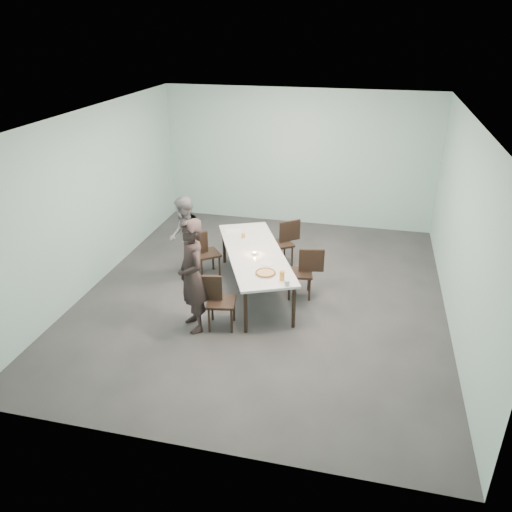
% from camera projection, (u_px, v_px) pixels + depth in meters
% --- Properties ---
extents(ground, '(7.00, 7.00, 0.00)m').
position_uv_depth(ground, '(264.00, 294.00, 8.59)').
color(ground, '#333335').
rests_on(ground, ground).
extents(room_shell, '(6.02, 7.02, 3.01)m').
position_uv_depth(room_shell, '(264.00, 181.00, 7.72)').
color(room_shell, '#A1CBC9').
rests_on(room_shell, ground).
extents(table, '(1.88, 2.74, 0.75)m').
position_uv_depth(table, '(255.00, 255.00, 8.41)').
color(table, white).
rests_on(table, ground).
extents(chair_near_left, '(0.64, 0.48, 0.87)m').
position_uv_depth(chair_near_left, '(216.00, 298.00, 7.50)').
color(chair_near_left, black).
rests_on(chair_near_left, ground).
extents(chair_far_left, '(0.62, 0.59, 0.87)m').
position_uv_depth(chair_far_left, '(203.00, 251.00, 9.01)').
color(chair_far_left, black).
rests_on(chair_far_left, ground).
extents(chair_near_right, '(0.64, 0.49, 0.87)m').
position_uv_depth(chair_near_right, '(304.00, 269.00, 8.35)').
color(chair_near_right, black).
rests_on(chair_near_right, ground).
extents(chair_far_right, '(0.63, 0.59, 0.87)m').
position_uv_depth(chair_far_right, '(284.00, 240.00, 9.46)').
color(chair_far_right, black).
rests_on(chair_far_right, ground).
extents(diner_near, '(0.73, 0.77, 1.76)m').
position_uv_depth(diner_near, '(192.00, 276.00, 7.31)').
color(diner_near, black).
rests_on(diner_near, ground).
extents(diner_far, '(0.80, 0.89, 1.50)m').
position_uv_depth(diner_far, '(185.00, 237.00, 8.94)').
color(diner_far, gray).
rests_on(diner_far, ground).
extents(pizza, '(0.34, 0.34, 0.04)m').
position_uv_depth(pizza, '(265.00, 273.00, 7.65)').
color(pizza, white).
rests_on(pizza, table).
extents(side_plate, '(0.18, 0.18, 0.01)m').
position_uv_depth(side_plate, '(267.00, 264.00, 7.96)').
color(side_plate, white).
rests_on(side_plate, table).
extents(beer_glass, '(0.08, 0.08, 0.15)m').
position_uv_depth(beer_glass, '(282.00, 276.00, 7.44)').
color(beer_glass, orange).
rests_on(beer_glass, table).
extents(water_tumbler, '(0.08, 0.08, 0.09)m').
position_uv_depth(water_tumbler, '(287.00, 283.00, 7.31)').
color(water_tumbler, silver).
rests_on(water_tumbler, table).
extents(tealight, '(0.06, 0.06, 0.05)m').
position_uv_depth(tealight, '(255.00, 253.00, 8.28)').
color(tealight, silver).
rests_on(tealight, table).
extents(amber_tumbler, '(0.07, 0.07, 0.08)m').
position_uv_depth(amber_tumbler, '(243.00, 236.00, 8.91)').
color(amber_tumbler, orange).
rests_on(amber_tumbler, table).
extents(menu, '(0.36, 0.32, 0.01)m').
position_uv_depth(menu, '(233.00, 231.00, 9.19)').
color(menu, silver).
rests_on(menu, table).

